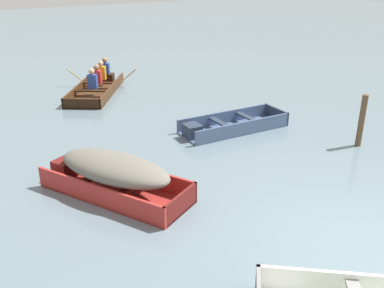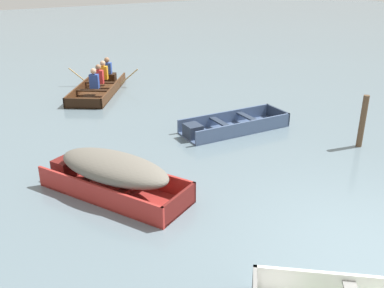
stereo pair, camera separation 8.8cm
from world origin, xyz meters
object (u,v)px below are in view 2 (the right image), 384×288
Objects in this scene: rowboat_dark_varnish_with_crew at (99,85)px; skiff_slate_blue_mid_moored at (230,126)px; mooring_post at (363,121)px; skiff_red_near_moored at (112,172)px.

skiff_slate_blue_mid_moored is at bearing -75.33° from rowboat_dark_varnish_with_crew.
mooring_post is at bearing -52.13° from skiff_slate_blue_mid_moored.
skiff_red_near_moored is 6.95m from rowboat_dark_varnish_with_crew.
skiff_slate_blue_mid_moored is (3.72, 1.34, -0.31)m from skiff_red_near_moored.
rowboat_dark_varnish_with_crew is (2.36, 6.53, -0.23)m from skiff_red_near_moored.
rowboat_dark_varnish_with_crew is at bearing 113.00° from mooring_post.
mooring_post reaches higher than rowboat_dark_varnish_with_crew.
rowboat_dark_varnish_with_crew reaches higher than skiff_slate_blue_mid_moored.
skiff_slate_blue_mid_moored is 3.06m from mooring_post.
skiff_slate_blue_mid_moored is at bearing 19.87° from skiff_red_near_moored.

